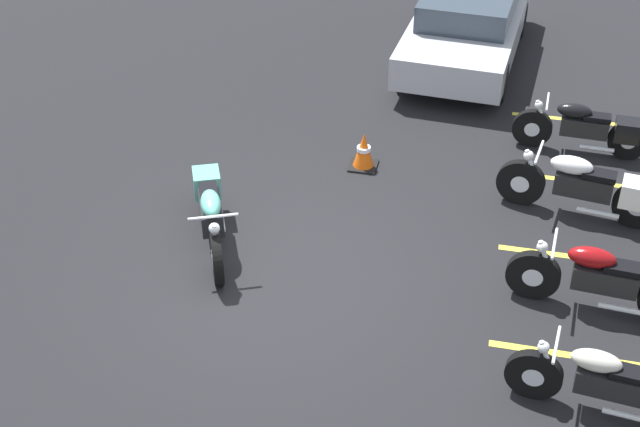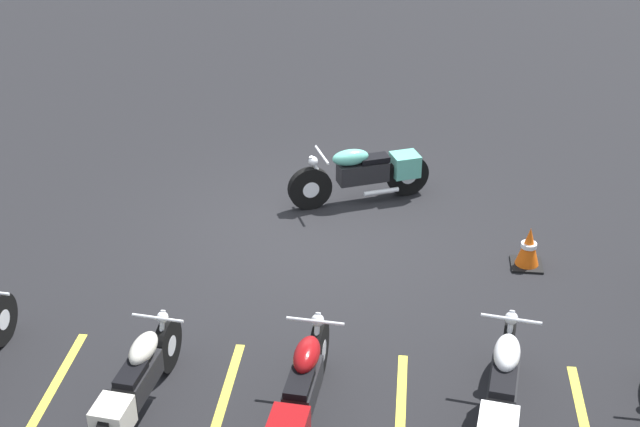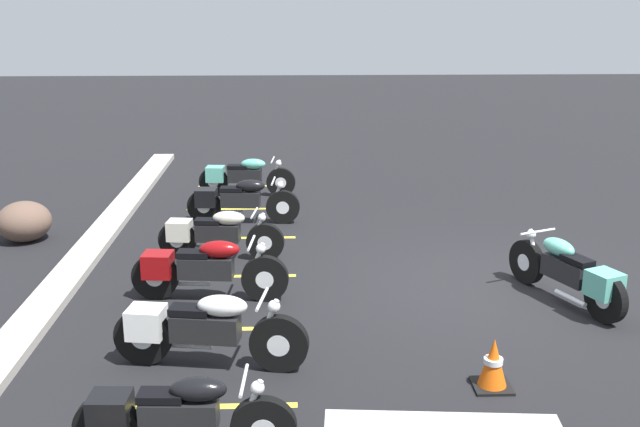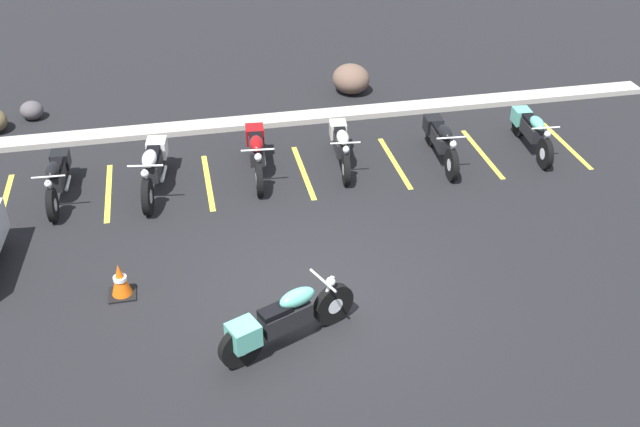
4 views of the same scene
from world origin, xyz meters
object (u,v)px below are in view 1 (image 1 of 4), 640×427
at_px(parked_bike_2, 611,281).
at_px(car_silver, 468,23).
at_px(parked_bike_3, 616,385).
at_px(parked_bike_1, 588,187).
at_px(parked_bike_0, 588,128).
at_px(motorcycle_teal_featured, 211,210).
at_px(traffic_cone, 364,151).

xyz_separation_m(parked_bike_2, car_silver, (-6.54, -2.22, 0.23)).
distance_m(parked_bike_2, parked_bike_3, 1.65).
height_order(parked_bike_1, parked_bike_3, parked_bike_1).
bearing_deg(parked_bike_0, parked_bike_3, 94.32).
bearing_deg(motorcycle_teal_featured, parked_bike_1, 85.71).
bearing_deg(traffic_cone, parked_bike_3, 38.63).
xyz_separation_m(parked_bike_1, parked_bike_2, (1.93, 0.21, -0.01)).
bearing_deg(motorcycle_teal_featured, traffic_cone, 120.81).
xyz_separation_m(car_silver, traffic_cone, (4.03, -1.11, -0.42)).
distance_m(motorcycle_teal_featured, parked_bike_1, 4.96).
bearing_deg(parked_bike_2, parked_bike_3, 94.56).
xyz_separation_m(parked_bike_1, parked_bike_3, (3.58, 0.20, -0.04)).
distance_m(parked_bike_1, car_silver, 5.03).
relative_size(motorcycle_teal_featured, parked_bike_3, 1.01).
height_order(parked_bike_0, parked_bike_2, parked_bike_2).
height_order(parked_bike_2, car_silver, car_silver).
distance_m(parked_bike_3, car_silver, 8.48).
xyz_separation_m(parked_bike_2, parked_bike_3, (1.65, -0.01, -0.03)).
height_order(parked_bike_3, car_silver, car_silver).
bearing_deg(traffic_cone, parked_bike_2, 53.00).
xyz_separation_m(parked_bike_0, parked_bike_1, (1.70, -0.04, 0.04)).
bearing_deg(traffic_cone, motorcycle_teal_featured, -36.12).
height_order(parked_bike_0, traffic_cone, parked_bike_0).
bearing_deg(parked_bike_2, motorcycle_teal_featured, 0.90).
bearing_deg(car_silver, parked_bike_0, 39.57).
distance_m(parked_bike_2, traffic_cone, 4.16).
xyz_separation_m(motorcycle_teal_featured, parked_bike_0, (-3.30, 4.73, -0.03)).
bearing_deg(parked_bike_1, parked_bike_2, 104.75).
bearing_deg(car_silver, motorcycle_teal_featured, -19.02).
bearing_deg(parked_bike_0, parked_bike_1, 91.24).
distance_m(motorcycle_teal_featured, car_silver, 6.77).
bearing_deg(car_silver, traffic_cone, -10.91).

